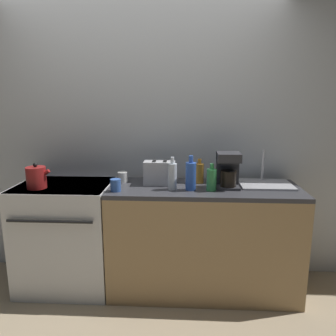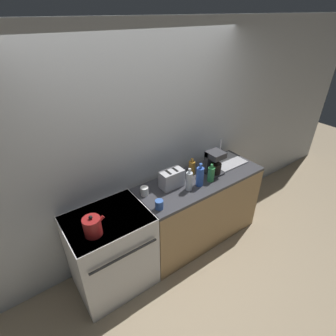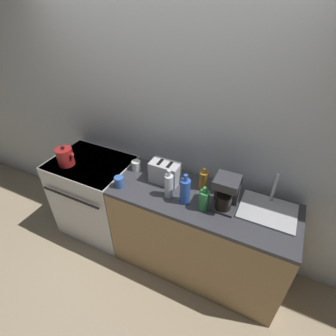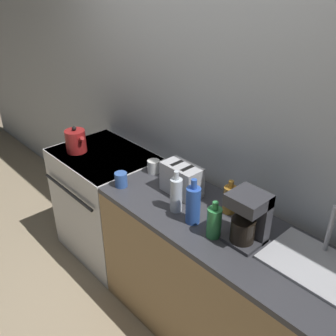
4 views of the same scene
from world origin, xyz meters
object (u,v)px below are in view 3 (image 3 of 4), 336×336
at_px(stove, 97,196).
at_px(cup_blue, 119,182).
at_px(bottle_clear, 169,186).
at_px(bottle_amber, 204,180).
at_px(kettle, 65,157).
at_px(bottle_green, 204,200).
at_px(bottle_blue, 185,191).
at_px(coffee_maker, 226,191).
at_px(toaster, 165,172).
at_px(cup_white, 136,165).

bearing_deg(stove, cup_blue, -19.79).
relative_size(stove, bottle_clear, 3.51).
height_order(stove, bottle_amber, bottle_amber).
relative_size(kettle, bottle_green, 0.97).
height_order(bottle_blue, bottle_green, bottle_blue).
bearing_deg(bottle_blue, coffee_maker, 17.87).
distance_m(toaster, cup_white, 0.34).
relative_size(bottle_clear, bottle_amber, 1.25).
distance_m(bottle_blue, bottle_amber, 0.24).
distance_m(bottle_clear, bottle_green, 0.32).
bearing_deg(kettle, cup_blue, -4.59).
xyz_separation_m(bottle_blue, bottle_green, (0.17, -0.01, -0.03)).
height_order(stove, bottle_blue, bottle_blue).
bearing_deg(bottle_blue, toaster, 147.46).
bearing_deg(bottle_green, bottle_blue, 177.21).
height_order(toaster, bottle_green, bottle_green).
bearing_deg(coffee_maker, bottle_green, -142.74).
relative_size(toaster, bottle_blue, 0.94).
xyz_separation_m(stove, kettle, (-0.17, -0.12, 0.55)).
bearing_deg(stove, coffee_maker, -0.38).
bearing_deg(stove, bottle_clear, -5.99).
xyz_separation_m(coffee_maker, cup_blue, (-0.90, -0.17, -0.10)).
distance_m(bottle_blue, bottle_green, 0.17).
relative_size(bottle_amber, cup_white, 2.32).
xyz_separation_m(toaster, bottle_clear, (0.12, -0.16, 0.01)).
height_order(bottle_blue, cup_blue, bottle_blue).
bearing_deg(bottle_blue, bottle_green, -2.79).
distance_m(bottle_clear, bottle_amber, 0.32).
bearing_deg(kettle, bottle_clear, 1.28).
bearing_deg(coffee_maker, cup_white, 172.73).
height_order(stove, bottle_green, bottle_green).
xyz_separation_m(toaster, coffee_maker, (0.57, -0.07, 0.05)).
distance_m(stove, bottle_clear, 1.10).
xyz_separation_m(kettle, bottle_clear, (1.11, 0.02, 0.02)).
relative_size(stove, toaster, 3.54).
bearing_deg(stove, bottle_green, -5.28).
relative_size(bottle_blue, cup_white, 3.05).
bearing_deg(bottle_blue, cup_white, 160.26).
bearing_deg(bottle_blue, bottle_clear, 176.42).
bearing_deg(cup_blue, stove, 160.21).
xyz_separation_m(kettle, cup_white, (0.67, 0.23, -0.04)).
bearing_deg(bottle_amber, kettle, -169.62).
bearing_deg(bottle_clear, stove, 174.01).
height_order(coffee_maker, bottle_amber, coffee_maker).
relative_size(kettle, cup_blue, 2.15).
bearing_deg(coffee_maker, bottle_blue, -162.13).
xyz_separation_m(stove, bottle_amber, (1.17, 0.12, 0.55)).
bearing_deg(bottle_amber, bottle_blue, -108.61).
distance_m(bottle_clear, cup_blue, 0.46).
bearing_deg(cup_blue, coffee_maker, 10.53).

